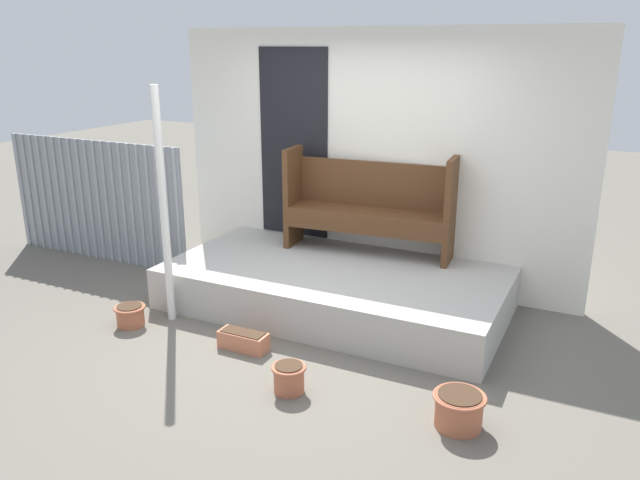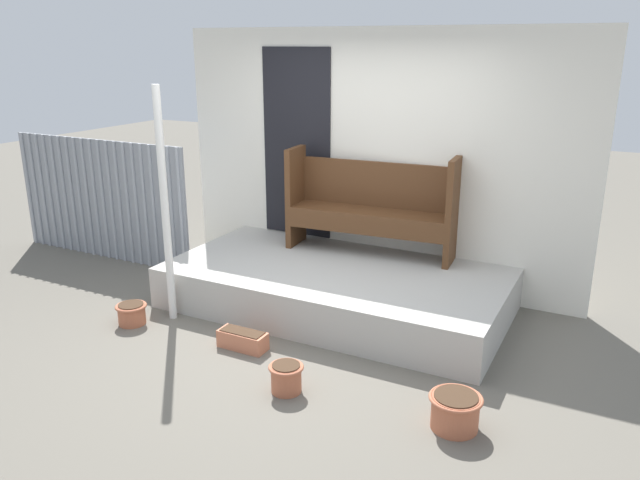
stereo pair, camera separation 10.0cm
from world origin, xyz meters
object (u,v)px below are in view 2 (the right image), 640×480
(flower_pot_left, at_px, (132,313))
(flower_pot_right, at_px, (455,410))
(support_post, at_px, (165,207))
(planter_box_rect, at_px, (243,340))
(flower_pot_middle, at_px, (286,377))
(bench, at_px, (371,202))

(flower_pot_left, height_order, flower_pot_right, flower_pot_right)
(support_post, xyz_separation_m, planter_box_rect, (0.92, -0.22, -0.98))
(planter_box_rect, bearing_deg, flower_pot_middle, -32.13)
(flower_pot_left, bearing_deg, flower_pot_middle, -10.97)
(flower_pot_right, distance_m, planter_box_rect, 1.91)
(flower_pot_left, bearing_deg, bench, 48.70)
(support_post, bearing_deg, planter_box_rect, -13.14)
(planter_box_rect, bearing_deg, flower_pot_left, -176.94)
(bench, distance_m, flower_pot_middle, 2.31)
(support_post, height_order, flower_pot_middle, support_post)
(support_post, distance_m, flower_pot_left, 1.02)
(support_post, relative_size, planter_box_rect, 5.04)
(support_post, height_order, flower_pot_left, support_post)
(bench, distance_m, planter_box_rect, 1.97)
(bench, xyz_separation_m, flower_pot_left, (-1.58, -1.80, -0.81))
(support_post, distance_m, flower_pot_right, 3.00)
(flower_pot_middle, bearing_deg, support_post, 158.28)
(flower_pot_middle, xyz_separation_m, flower_pot_right, (1.22, 0.12, 0.01))
(bench, distance_m, flower_pot_right, 2.63)
(bench, height_order, flower_pot_right, bench)
(flower_pot_middle, bearing_deg, bench, 96.69)
(support_post, xyz_separation_m, flower_pot_middle, (1.59, -0.63, -0.94))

